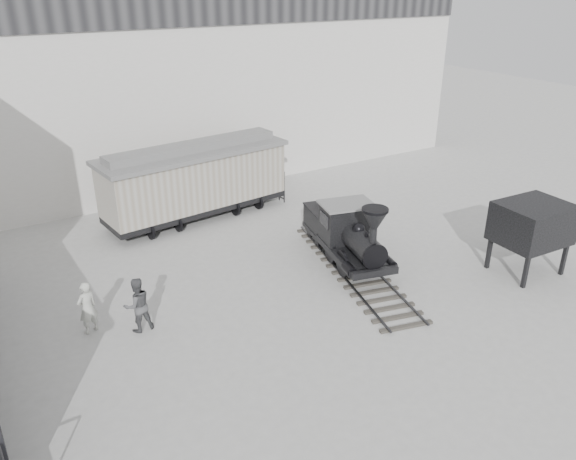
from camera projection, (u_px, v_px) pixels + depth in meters
ground at (356, 327)px, 17.68m from camera, size 90.00×90.00×0.00m
north_wall at (172, 79)px, 27.08m from camera, size 34.00×2.51×11.00m
locomotive at (349, 237)px, 21.20m from camera, size 3.68×8.57×2.96m
boxcar at (195, 179)px, 25.06m from camera, size 8.78×3.64×3.49m
visitor_a at (87, 308)px, 17.11m from camera, size 0.75×0.63×1.74m
visitor_b at (137, 305)px, 17.20m from camera, size 0.92×0.74×1.80m
coal_hopper at (531, 228)px, 20.35m from camera, size 2.56×2.13×2.70m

